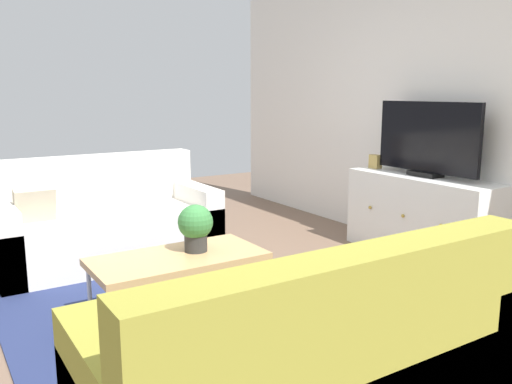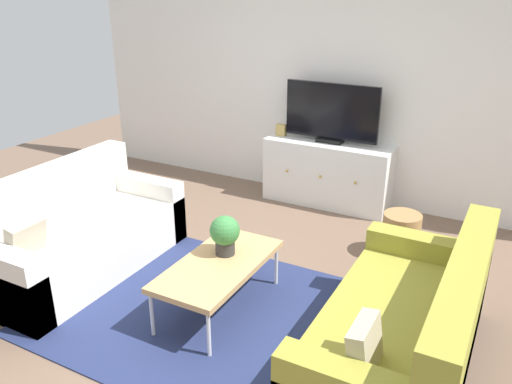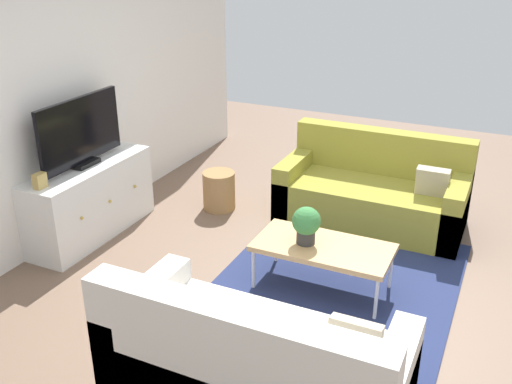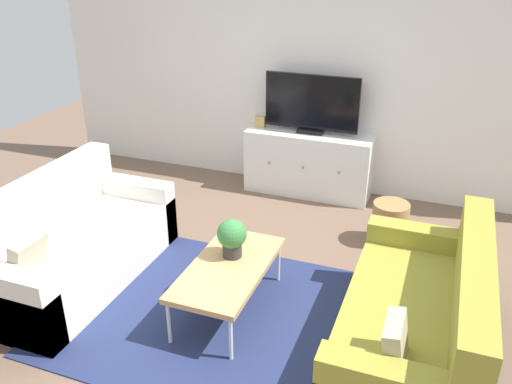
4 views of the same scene
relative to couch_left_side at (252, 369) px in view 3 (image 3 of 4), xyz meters
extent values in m
plane|color=brown|center=(1.44, 0.10, -0.29)|extent=(10.00, 10.00, 0.00)
cube|color=white|center=(1.44, 2.65, 1.06)|extent=(6.40, 0.12, 2.70)
cube|color=navy|center=(1.44, -0.05, -0.28)|extent=(2.50, 1.90, 0.01)
cube|color=silver|center=(0.09, 0.00, -0.07)|extent=(0.88, 1.80, 0.43)
cube|color=silver|center=(-0.25, 0.00, 0.15)|extent=(0.20, 1.80, 0.88)
cube|color=silver|center=(0.09, 0.82, 0.01)|extent=(0.88, 0.18, 0.59)
cube|color=#B2A58C|center=(0.14, -0.57, 0.26)|extent=(0.17, 0.30, 0.31)
cube|color=olive|center=(2.79, 0.00, -0.07)|extent=(0.88, 1.80, 0.43)
cube|color=olive|center=(3.13, 0.00, 0.15)|extent=(0.20, 1.80, 0.88)
cube|color=olive|center=(2.79, 0.82, 0.01)|extent=(0.88, 0.18, 0.59)
cube|color=olive|center=(2.79, -0.81, 0.01)|extent=(0.88, 0.18, 0.59)
cube|color=#B2A58C|center=(2.74, -0.57, 0.26)|extent=(0.14, 0.30, 0.31)
cube|color=tan|center=(1.44, 0.05, 0.09)|extent=(0.55, 1.09, 0.04)
cylinder|color=silver|center=(1.20, -0.46, -0.11)|extent=(0.03, 0.03, 0.36)
cylinder|color=silver|center=(1.67, -0.46, -0.11)|extent=(0.03, 0.03, 0.36)
cylinder|color=silver|center=(1.20, 0.56, -0.11)|extent=(0.03, 0.03, 0.36)
cylinder|color=silver|center=(1.67, 0.56, -0.11)|extent=(0.03, 0.03, 0.36)
cylinder|color=#2D2D2D|center=(1.41, 0.19, 0.17)|extent=(0.15, 0.15, 0.11)
sphere|color=#387A3D|center=(1.41, 0.19, 0.31)|extent=(0.23, 0.23, 0.23)
cube|color=white|center=(1.42, 2.37, 0.07)|extent=(1.40, 0.44, 0.71)
sphere|color=#B79338|center=(1.03, 2.14, 0.10)|extent=(0.03, 0.03, 0.03)
sphere|color=#B79338|center=(1.42, 2.14, 0.10)|extent=(0.03, 0.03, 0.03)
sphere|color=#B79338|center=(1.81, 2.14, 0.10)|extent=(0.03, 0.03, 0.03)
cube|color=black|center=(1.42, 2.39, 0.44)|extent=(0.28, 0.16, 0.04)
cube|color=black|center=(1.42, 2.39, 0.76)|extent=(1.03, 0.04, 0.60)
cube|color=tan|center=(0.84, 2.37, 0.49)|extent=(0.11, 0.07, 0.13)
cylinder|color=#9E7547|center=(2.45, 1.55, -0.09)|extent=(0.34, 0.34, 0.41)
camera|label=1|loc=(4.44, -1.27, 1.15)|focal=37.13mm
camera|label=2|loc=(3.29, -2.81, 2.06)|focal=36.66mm
camera|label=3|loc=(-2.47, -1.18, 2.36)|focal=40.70mm
camera|label=4|loc=(2.84, -3.06, 2.31)|focal=37.55mm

